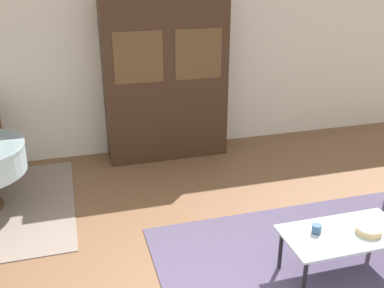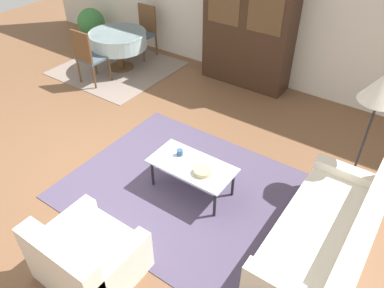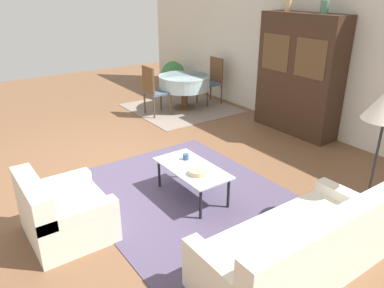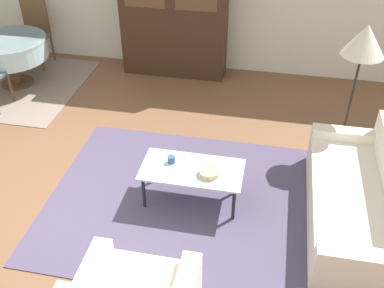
% 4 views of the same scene
% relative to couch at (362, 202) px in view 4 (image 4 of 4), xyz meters
% --- Properties ---
extents(ground_plane, '(14.00, 14.00, 0.00)m').
position_rel_couch_xyz_m(ground_plane, '(-2.98, -0.38, -0.28)').
color(ground_plane, brown).
extents(area_rug, '(2.92, 2.39, 0.01)m').
position_rel_couch_xyz_m(area_rug, '(-1.80, -0.05, -0.27)').
color(area_rug, '#4C425B').
rests_on(area_rug, ground_plane).
extents(dining_rug, '(2.11, 2.06, 0.01)m').
position_rel_couch_xyz_m(dining_rug, '(-4.97, 1.98, -0.27)').
color(dining_rug, gray).
rests_on(dining_rug, ground_plane).
extents(couch, '(0.88, 1.97, 0.78)m').
position_rel_couch_xyz_m(couch, '(0.00, 0.00, 0.00)').
color(couch, silver).
rests_on(couch, ground_plane).
extents(coffee_table, '(1.06, 0.54, 0.42)m').
position_rel_couch_xyz_m(coffee_table, '(-1.72, -0.01, 0.11)').
color(coffee_table, black).
rests_on(coffee_table, area_rug).
extents(display_cabinet, '(1.61, 0.49, 2.13)m').
position_rel_couch_xyz_m(display_cabinet, '(-2.59, 2.96, 0.79)').
color(display_cabinet, '#382316').
rests_on(display_cabinet, ground_plane).
extents(dining_table, '(1.11, 1.11, 0.73)m').
position_rel_couch_xyz_m(dining_table, '(-4.91, 2.04, 0.31)').
color(dining_table, brown).
rests_on(dining_table, dining_rug).
extents(dining_chair_far, '(0.44, 0.44, 1.03)m').
position_rel_couch_xyz_m(dining_chair_far, '(-4.91, 2.82, 0.30)').
color(dining_chair_far, brown).
rests_on(dining_chair_far, dining_rug).
extents(floor_lamp, '(0.46, 0.46, 1.63)m').
position_rel_couch_xyz_m(floor_lamp, '(-0.09, 1.25, 1.13)').
color(floor_lamp, black).
rests_on(floor_lamp, ground_plane).
extents(cup, '(0.08, 0.08, 0.08)m').
position_rel_couch_xyz_m(cup, '(-1.96, 0.06, 0.19)').
color(cup, '#33517A').
rests_on(cup, coffee_table).
extents(bowl, '(0.21, 0.21, 0.06)m').
position_rel_couch_xyz_m(bowl, '(-1.53, -0.06, 0.18)').
color(bowl, tan).
rests_on(bowl, coffee_table).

